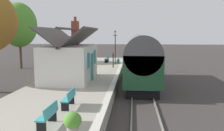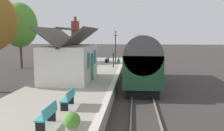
{
  "view_description": "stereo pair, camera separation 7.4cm",
  "coord_description": "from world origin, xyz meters",
  "px_view_note": "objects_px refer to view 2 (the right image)",
  "views": [
    {
      "loc": [
        -19.37,
        -0.24,
        4.43
      ],
      "look_at": [
        -0.17,
        1.5,
        1.83
      ],
      "focal_mm": 38.0,
      "sensor_mm": 36.0,
      "label": 1
    },
    {
      "loc": [
        -19.36,
        -0.31,
        4.43
      ],
      "look_at": [
        -0.17,
        1.5,
        1.83
      ],
      "focal_mm": 38.0,
      "sensor_mm": 36.0,
      "label": 2
    }
  ],
  "objects_px": {
    "bench_near_building": "(108,59)",
    "lamp_post_platform": "(115,41)",
    "station_building": "(70,61)",
    "train": "(141,59)",
    "tree_behind_building": "(20,25)",
    "planter_edge_near": "(72,123)",
    "planter_bench_right": "(118,61)",
    "station_sign_board": "(113,56)",
    "planter_corner_building": "(81,66)",
    "bench_platform_end": "(47,115)",
    "bench_by_lamp": "(69,98)"
  },
  "relations": [
    {
      "from": "lamp_post_platform",
      "to": "tree_behind_building",
      "type": "relative_size",
      "value": 0.48
    },
    {
      "from": "station_building",
      "to": "station_sign_board",
      "type": "xyz_separation_m",
      "value": [
        7.17,
        -2.75,
        -0.3
      ]
    },
    {
      "from": "bench_near_building",
      "to": "planter_edge_near",
      "type": "height_order",
      "value": "planter_edge_near"
    },
    {
      "from": "bench_near_building",
      "to": "planter_edge_near",
      "type": "xyz_separation_m",
      "value": [
        -21.8,
        -1.21,
        0.05
      ]
    },
    {
      "from": "planter_corner_building",
      "to": "planter_bench_right",
      "type": "distance_m",
      "value": 6.84
    },
    {
      "from": "bench_platform_end",
      "to": "bench_near_building",
      "type": "bearing_deg",
      "value": 0.05
    },
    {
      "from": "bench_near_building",
      "to": "lamp_post_platform",
      "type": "bearing_deg",
      "value": -146.91
    },
    {
      "from": "bench_platform_end",
      "to": "station_sign_board",
      "type": "height_order",
      "value": "station_sign_board"
    },
    {
      "from": "bench_near_building",
      "to": "lamp_post_platform",
      "type": "xyz_separation_m",
      "value": [
        -1.75,
        -1.14,
        2.27
      ]
    },
    {
      "from": "bench_platform_end",
      "to": "planter_bench_right",
      "type": "xyz_separation_m",
      "value": [
        20.15,
        -1.41,
        -0.17
      ]
    },
    {
      "from": "bench_near_building",
      "to": "lamp_post_platform",
      "type": "relative_size",
      "value": 0.36
    },
    {
      "from": "planter_edge_near",
      "to": "station_sign_board",
      "type": "xyz_separation_m",
      "value": [
        17.34,
        0.08,
        0.67
      ]
    },
    {
      "from": "bench_by_lamp",
      "to": "bench_platform_end",
      "type": "bearing_deg",
      "value": 176.46
    },
    {
      "from": "bench_near_building",
      "to": "tree_behind_building",
      "type": "bearing_deg",
      "value": 93.46
    },
    {
      "from": "station_building",
      "to": "lamp_post_platform",
      "type": "bearing_deg",
      "value": -15.58
    },
    {
      "from": "train",
      "to": "station_sign_board",
      "type": "xyz_separation_m",
      "value": [
        4.49,
        2.8,
        -0.2
      ]
    },
    {
      "from": "train",
      "to": "tree_behind_building",
      "type": "relative_size",
      "value": 1.29
    },
    {
      "from": "lamp_post_platform",
      "to": "station_sign_board",
      "type": "distance_m",
      "value": 3.12
    },
    {
      "from": "planter_corner_building",
      "to": "station_sign_board",
      "type": "height_order",
      "value": "station_sign_board"
    },
    {
      "from": "planter_corner_building",
      "to": "tree_behind_building",
      "type": "xyz_separation_m",
      "value": [
        6.11,
        9.18,
        4.24
      ]
    },
    {
      "from": "tree_behind_building",
      "to": "bench_by_lamp",
      "type": "bearing_deg",
      "value": -147.86
    },
    {
      "from": "lamp_post_platform",
      "to": "tree_behind_building",
      "type": "distance_m",
      "value": 12.35
    },
    {
      "from": "tree_behind_building",
      "to": "planter_bench_right",
      "type": "bearing_deg",
      "value": -90.42
    },
    {
      "from": "station_building",
      "to": "bench_by_lamp",
      "type": "xyz_separation_m",
      "value": [
        -6.84,
        -1.78,
        -1.01
      ]
    },
    {
      "from": "planter_corner_building",
      "to": "planter_edge_near",
      "type": "xyz_separation_m",
      "value": [
        -15.02,
        -3.04,
        0.1
      ]
    },
    {
      "from": "train",
      "to": "tree_behind_building",
      "type": "xyz_separation_m",
      "value": [
        8.28,
        14.95,
        3.27
      ]
    },
    {
      "from": "bench_platform_end",
      "to": "planter_bench_right",
      "type": "bearing_deg",
      "value": -4.0
    },
    {
      "from": "planter_corner_building",
      "to": "tree_behind_building",
      "type": "bearing_deg",
      "value": 56.35
    },
    {
      "from": "planter_bench_right",
      "to": "planter_corner_building",
      "type": "bearing_deg",
      "value": 151.63
    },
    {
      "from": "planter_bench_right",
      "to": "station_sign_board",
      "type": "bearing_deg",
      "value": 175.51
    },
    {
      "from": "planter_bench_right",
      "to": "station_sign_board",
      "type": "relative_size",
      "value": 0.53
    },
    {
      "from": "bench_near_building",
      "to": "tree_behind_building",
      "type": "height_order",
      "value": "tree_behind_building"
    },
    {
      "from": "lamp_post_platform",
      "to": "train",
      "type": "bearing_deg",
      "value": -158.75
    },
    {
      "from": "bench_near_building",
      "to": "tree_behind_building",
      "type": "relative_size",
      "value": 0.17
    },
    {
      "from": "lamp_post_platform",
      "to": "bench_near_building",
      "type": "bearing_deg",
      "value": 33.09
    },
    {
      "from": "bench_platform_end",
      "to": "bench_by_lamp",
      "type": "distance_m",
      "value": 2.46
    },
    {
      "from": "bench_near_building",
      "to": "tree_behind_building",
      "type": "distance_m",
      "value": 11.79
    },
    {
      "from": "bench_near_building",
      "to": "planter_edge_near",
      "type": "bearing_deg",
      "value": -176.81
    },
    {
      "from": "planter_edge_near",
      "to": "station_building",
      "type": "bearing_deg",
      "value": 15.5
    },
    {
      "from": "train",
      "to": "planter_bench_right",
      "type": "distance_m",
      "value": 8.63
    },
    {
      "from": "station_building",
      "to": "bench_platform_end",
      "type": "relative_size",
      "value": 4.29
    },
    {
      "from": "train",
      "to": "planter_corner_building",
      "type": "distance_m",
      "value": 6.23
    },
    {
      "from": "station_building",
      "to": "bench_near_building",
      "type": "distance_m",
      "value": 11.78
    },
    {
      "from": "bench_near_building",
      "to": "bench_platform_end",
      "type": "bearing_deg",
      "value": -179.95
    },
    {
      "from": "station_building",
      "to": "planter_corner_building",
      "type": "bearing_deg",
      "value": 2.54
    },
    {
      "from": "train",
      "to": "planter_corner_building",
      "type": "relative_size",
      "value": 13.39
    },
    {
      "from": "tree_behind_building",
      "to": "train",
      "type": "bearing_deg",
      "value": -118.98
    },
    {
      "from": "planter_edge_near",
      "to": "station_sign_board",
      "type": "height_order",
      "value": "station_sign_board"
    },
    {
      "from": "station_sign_board",
      "to": "tree_behind_building",
      "type": "height_order",
      "value": "tree_behind_building"
    },
    {
      "from": "station_building",
      "to": "bench_platform_end",
      "type": "distance_m",
      "value": 9.48
    }
  ]
}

